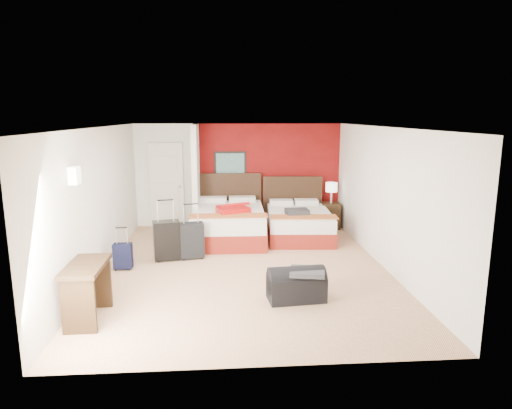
{
  "coord_description": "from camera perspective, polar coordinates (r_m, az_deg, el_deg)",
  "views": [
    {
      "loc": [
        -0.36,
        -7.68,
        2.71
      ],
      "look_at": [
        0.26,
        0.8,
        1.0
      ],
      "focal_mm": 31.42,
      "sensor_mm": 36.0,
      "label": 1
    }
  ],
  "objects": [
    {
      "name": "jacket_draped",
      "position": [
        6.66,
        6.55,
        -8.5
      ],
      "size": [
        0.57,
        0.51,
        0.07
      ],
      "primitive_type": "cube",
      "rotation": [
        0.0,
        0.0,
        -0.2
      ],
      "color": "#37383C",
      "rests_on": "duffel_bag"
    },
    {
      "name": "duffel_bag",
      "position": [
        6.77,
        5.15,
        -10.35
      ],
      "size": [
        0.87,
        0.52,
        0.42
      ],
      "primitive_type": "cube",
      "rotation": [
        0.0,
        0.0,
        0.1
      ],
      "color": "black",
      "rests_on": "ground"
    },
    {
      "name": "bed_right",
      "position": [
        10.09,
        5.49,
        -2.52
      ],
      "size": [
        1.51,
        2.06,
        0.59
      ],
      "primitive_type": "cube",
      "rotation": [
        0.0,
        0.0,
        -0.07
      ],
      "color": "silver",
      "rests_on": "ground"
    },
    {
      "name": "ground",
      "position": [
        8.15,
        -1.4,
        -8.05
      ],
      "size": [
        6.5,
        6.5,
        0.0
      ],
      "primitive_type": "plane",
      "color": "#D7AB84",
      "rests_on": "ground"
    },
    {
      "name": "red_suitcase_open",
      "position": [
        9.71,
        -2.96,
        -0.43
      ],
      "size": [
        0.94,
        1.07,
        0.11
      ],
      "primitive_type": "cube",
      "rotation": [
        0.0,
        0.0,
        0.4
      ],
      "color": "#AF0F0F",
      "rests_on": "bed_left"
    },
    {
      "name": "bed_left",
      "position": [
        9.89,
        -3.53,
        -2.53
      ],
      "size": [
        1.61,
        2.27,
        0.67
      ],
      "primitive_type": "cube",
      "rotation": [
        0.0,
        0.0,
        -0.02
      ],
      "color": "white",
      "rests_on": "ground"
    },
    {
      "name": "table_lamp",
      "position": [
        10.91,
        9.57,
        1.47
      ],
      "size": [
        0.31,
        0.31,
        0.5
      ],
      "primitive_type": "cylinder",
      "rotation": [
        0.0,
        0.0,
        -0.13
      ],
      "color": "silver",
      "rests_on": "nightstand"
    },
    {
      "name": "suitcase_charcoal",
      "position": [
        8.66,
        -8.2,
        -4.69
      ],
      "size": [
        0.5,
        0.37,
        0.66
      ],
      "primitive_type": "cube",
      "rotation": [
        0.0,
        0.0,
        0.21
      ],
      "color": "black",
      "rests_on": "ground"
    },
    {
      "name": "room_walls",
      "position": [
        9.27,
        -10.57,
        2.16
      ],
      "size": [
        5.02,
        6.52,
        2.5
      ],
      "color": "white",
      "rests_on": "ground"
    },
    {
      "name": "suitcase_black",
      "position": [
        8.63,
        -11.29,
        -4.64
      ],
      "size": [
        0.54,
        0.4,
        0.72
      ],
      "primitive_type": "cube",
      "rotation": [
        0.0,
        0.0,
        0.23
      ],
      "color": "black",
      "rests_on": "ground"
    },
    {
      "name": "red_accent_panel",
      "position": [
        11.06,
        1.65,
        3.78
      ],
      "size": [
        3.5,
        0.04,
        2.5
      ],
      "primitive_type": "cube",
      "color": "maroon",
      "rests_on": "ground"
    },
    {
      "name": "nightstand",
      "position": [
        11.02,
        9.47,
        -1.38
      ],
      "size": [
        0.49,
        0.49,
        0.61
      ],
      "primitive_type": "cube",
      "rotation": [
        0.0,
        0.0,
        -0.12
      ],
      "color": "black",
      "rests_on": "ground"
    },
    {
      "name": "partition_wall",
      "position": [
        10.41,
        -7.64,
        3.21
      ],
      "size": [
        0.12,
        1.2,
        2.5
      ],
      "primitive_type": "cube",
      "color": "silver",
      "rests_on": "ground"
    },
    {
      "name": "jacket_bundle",
      "position": [
        9.71,
        5.24,
        -0.93
      ],
      "size": [
        0.5,
        0.41,
        0.12
      ],
      "primitive_type": "cube",
      "rotation": [
        0.0,
        0.0,
        0.06
      ],
      "color": "#313236",
      "rests_on": "bed_right"
    },
    {
      "name": "desk",
      "position": [
        6.47,
        -20.65,
        -10.4
      ],
      "size": [
        0.48,
        0.94,
        0.78
      ],
      "primitive_type": "cube",
      "rotation": [
        0.0,
        0.0,
        0.01
      ],
      "color": "black",
      "rests_on": "ground"
    },
    {
      "name": "entry_door",
      "position": [
        11.1,
        -11.31,
        2.42
      ],
      "size": [
        0.82,
        0.06,
        2.05
      ],
      "primitive_type": "cube",
      "color": "silver",
      "rests_on": "ground"
    },
    {
      "name": "suitcase_navy",
      "position": [
        8.34,
        -16.57,
        -6.47
      ],
      "size": [
        0.32,
        0.2,
        0.44
      ],
      "primitive_type": "cube",
      "rotation": [
        0.0,
        0.0,
        -0.0
      ],
      "color": "black",
      "rests_on": "ground"
    }
  ]
}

